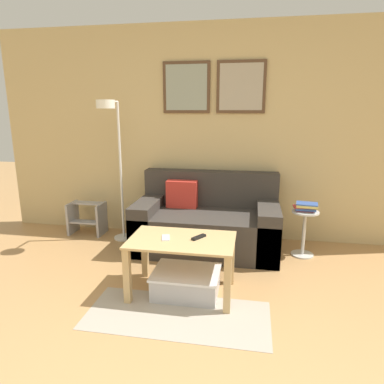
{
  "coord_description": "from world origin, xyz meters",
  "views": [
    {
      "loc": [
        0.41,
        -1.29,
        1.58
      ],
      "look_at": [
        -0.12,
        1.66,
        0.85
      ],
      "focal_mm": 32.0,
      "sensor_mm": 36.0,
      "label": 1
    }
  ],
  "objects_px": {
    "remote_control": "(199,237)",
    "coffee_table": "(182,250)",
    "couch": "(207,223)",
    "step_stool": "(87,217)",
    "floor_lamp": "(113,148)",
    "cell_phone": "(166,238)",
    "storage_bin": "(186,282)",
    "side_table": "(304,229)",
    "book_stack": "(306,207)"
  },
  "relations": [
    {
      "from": "cell_phone",
      "to": "step_stool",
      "type": "relative_size",
      "value": 0.32
    },
    {
      "from": "book_stack",
      "to": "side_table",
      "type": "bearing_deg",
      "value": -102.82
    },
    {
      "from": "step_stool",
      "to": "cell_phone",
      "type": "bearing_deg",
      "value": -42.01
    },
    {
      "from": "storage_bin",
      "to": "book_stack",
      "type": "relative_size",
      "value": 2.21
    },
    {
      "from": "couch",
      "to": "step_stool",
      "type": "bearing_deg",
      "value": 173.26
    },
    {
      "from": "couch",
      "to": "floor_lamp",
      "type": "height_order",
      "value": "floor_lamp"
    },
    {
      "from": "couch",
      "to": "storage_bin",
      "type": "height_order",
      "value": "couch"
    },
    {
      "from": "cell_phone",
      "to": "storage_bin",
      "type": "bearing_deg",
      "value": -17.89
    },
    {
      "from": "floor_lamp",
      "to": "book_stack",
      "type": "relative_size",
      "value": 6.45
    },
    {
      "from": "floor_lamp",
      "to": "cell_phone",
      "type": "xyz_separation_m",
      "value": [
        0.85,
        -0.96,
        -0.65
      ]
    },
    {
      "from": "storage_bin",
      "to": "cell_phone",
      "type": "relative_size",
      "value": 4.1
    },
    {
      "from": "coffee_table",
      "to": "book_stack",
      "type": "distance_m",
      "value": 1.54
    },
    {
      "from": "couch",
      "to": "floor_lamp",
      "type": "relative_size",
      "value": 0.96
    },
    {
      "from": "couch",
      "to": "storage_bin",
      "type": "relative_size",
      "value": 2.79
    },
    {
      "from": "side_table",
      "to": "cell_phone",
      "type": "distance_m",
      "value": 1.65
    },
    {
      "from": "couch",
      "to": "coffee_table",
      "type": "height_order",
      "value": "couch"
    },
    {
      "from": "floor_lamp",
      "to": "step_stool",
      "type": "bearing_deg",
      "value": 152.66
    },
    {
      "from": "floor_lamp",
      "to": "remote_control",
      "type": "xyz_separation_m",
      "value": [
        1.13,
        -0.92,
        -0.64
      ]
    },
    {
      "from": "coffee_table",
      "to": "book_stack",
      "type": "height_order",
      "value": "book_stack"
    },
    {
      "from": "couch",
      "to": "cell_phone",
      "type": "relative_size",
      "value": 11.42
    },
    {
      "from": "book_stack",
      "to": "step_stool",
      "type": "distance_m",
      "value": 2.69
    },
    {
      "from": "couch",
      "to": "floor_lamp",
      "type": "bearing_deg",
      "value": -175.5
    },
    {
      "from": "storage_bin",
      "to": "side_table",
      "type": "height_order",
      "value": "side_table"
    },
    {
      "from": "couch",
      "to": "cell_phone",
      "type": "distance_m",
      "value": 1.09
    },
    {
      "from": "side_table",
      "to": "book_stack",
      "type": "height_order",
      "value": "book_stack"
    },
    {
      "from": "couch",
      "to": "floor_lamp",
      "type": "xyz_separation_m",
      "value": [
        -1.06,
        -0.08,
        0.85
      ]
    },
    {
      "from": "floor_lamp",
      "to": "cell_phone",
      "type": "distance_m",
      "value": 1.44
    },
    {
      "from": "remote_control",
      "to": "cell_phone",
      "type": "distance_m",
      "value": 0.28
    },
    {
      "from": "remote_control",
      "to": "side_table",
      "type": "bearing_deg",
      "value": 77.24
    },
    {
      "from": "coffee_table",
      "to": "cell_phone",
      "type": "distance_m",
      "value": 0.18
    },
    {
      "from": "storage_bin",
      "to": "remote_control",
      "type": "distance_m",
      "value": 0.42
    },
    {
      "from": "cell_phone",
      "to": "floor_lamp",
      "type": "bearing_deg",
      "value": 117.1
    },
    {
      "from": "coffee_table",
      "to": "storage_bin",
      "type": "height_order",
      "value": "coffee_table"
    },
    {
      "from": "storage_bin",
      "to": "book_stack",
      "type": "xyz_separation_m",
      "value": [
        1.11,
        1.03,
        0.45
      ]
    },
    {
      "from": "coffee_table",
      "to": "remote_control",
      "type": "bearing_deg",
      "value": 17.42
    },
    {
      "from": "storage_bin",
      "to": "book_stack",
      "type": "height_order",
      "value": "book_stack"
    },
    {
      "from": "remote_control",
      "to": "coffee_table",
      "type": "bearing_deg",
      "value": -129.05
    },
    {
      "from": "couch",
      "to": "side_table",
      "type": "xyz_separation_m",
      "value": [
        1.08,
        -0.03,
        0.0
      ]
    },
    {
      "from": "cell_phone",
      "to": "book_stack",
      "type": "bearing_deg",
      "value": 24.1
    },
    {
      "from": "couch",
      "to": "cell_phone",
      "type": "height_order",
      "value": "couch"
    },
    {
      "from": "floor_lamp",
      "to": "cell_phone",
      "type": "relative_size",
      "value": 11.95
    },
    {
      "from": "couch",
      "to": "step_stool",
      "type": "distance_m",
      "value": 1.6
    },
    {
      "from": "floor_lamp",
      "to": "side_table",
      "type": "xyz_separation_m",
      "value": [
        2.14,
        0.05,
        -0.85
      ]
    },
    {
      "from": "side_table",
      "to": "book_stack",
      "type": "relative_size",
      "value": 1.96
    },
    {
      "from": "couch",
      "to": "book_stack",
      "type": "bearing_deg",
      "value": -1.43
    },
    {
      "from": "book_stack",
      "to": "step_stool",
      "type": "bearing_deg",
      "value": 175.4
    },
    {
      "from": "couch",
      "to": "storage_bin",
      "type": "distance_m",
      "value": 1.08
    },
    {
      "from": "remote_control",
      "to": "cell_phone",
      "type": "bearing_deg",
      "value": -136.73
    },
    {
      "from": "coffee_table",
      "to": "step_stool",
      "type": "height_order",
      "value": "coffee_table"
    },
    {
      "from": "coffee_table",
      "to": "floor_lamp",
      "type": "height_order",
      "value": "floor_lamp"
    }
  ]
}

